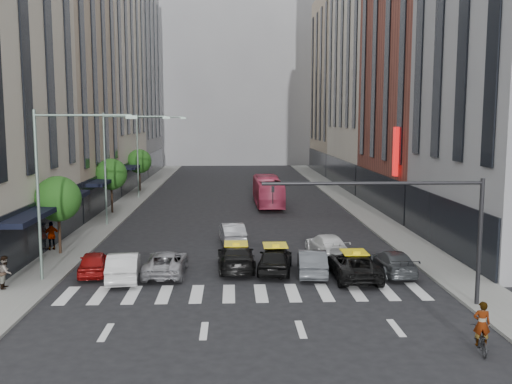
{
  "coord_description": "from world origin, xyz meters",
  "views": [
    {
      "loc": [
        -0.82,
        -26.08,
        8.66
      ],
      "look_at": [
        0.72,
        10.15,
        4.0
      ],
      "focal_mm": 40.0,
      "sensor_mm": 36.0,
      "label": 1
    }
  ],
  "objects": [
    {
      "name": "car_red",
      "position": [
        -8.55,
        5.35,
        0.67
      ],
      "size": [
        2.1,
        4.12,
        1.34
      ],
      "primitive_type": "imported",
      "rotation": [
        0.0,
        0.0,
        3.28
      ],
      "color": "maroon",
      "rests_on": "ground"
    },
    {
      "name": "tree_mid",
      "position": [
        -11.8,
        26.0,
        3.65
      ],
      "size": [
        2.88,
        2.88,
        4.95
      ],
      "color": "black",
      "rests_on": "sidewalk_left"
    },
    {
      "name": "streetlamp_mid",
      "position": [
        -10.04,
        20.0,
        5.9
      ],
      "size": [
        5.38,
        0.25,
        9.0
      ],
      "color": "gray",
      "rests_on": "sidewalk_left"
    },
    {
      "name": "rider",
      "position": [
        8.44,
        -6.08,
        1.77
      ],
      "size": [
        0.69,
        0.52,
        1.7
      ],
      "primitive_type": "imported",
      "rotation": [
        0.0,
        0.0,
        2.94
      ],
      "color": "gray",
      "rests_on": "motorcycle"
    },
    {
      "name": "tree_far",
      "position": [
        -11.8,
        42.0,
        3.65
      ],
      "size": [
        2.88,
        2.88,
        4.95
      ],
      "color": "black",
      "rests_on": "sidewalk_left"
    },
    {
      "name": "bus",
      "position": [
        2.79,
        30.5,
        1.45
      ],
      "size": [
        2.63,
        10.45,
        2.9
      ],
      "primitive_type": "imported",
      "rotation": [
        0.0,
        0.0,
        3.16
      ],
      "color": "#BE3756",
      "rests_on": "ground"
    },
    {
      "name": "car_silver",
      "position": [
        -4.54,
        5.19,
        0.66
      ],
      "size": [
        2.26,
        4.8,
        1.33
      ],
      "primitive_type": "imported",
      "rotation": [
        0.0,
        0.0,
        3.13
      ],
      "color": "#949398",
      "rests_on": "ground"
    },
    {
      "name": "building_left_c",
      "position": [
        -17.0,
        46.0,
        18.0
      ],
      "size": [
        8.0,
        20.0,
        36.0
      ],
      "primitive_type": "cube",
      "color": "beige",
      "rests_on": "ground"
    },
    {
      "name": "building_left_d",
      "position": [
        -17.0,
        65.0,
        15.0
      ],
      "size": [
        8.0,
        18.0,
        30.0
      ],
      "primitive_type": "cube",
      "color": "gray",
      "rests_on": "ground"
    },
    {
      "name": "taxi_left",
      "position": [
        -0.6,
        6.14,
        0.75
      ],
      "size": [
        2.26,
        5.21,
        1.49
      ],
      "primitive_type": "imported",
      "rotation": [
        0.0,
        0.0,
        3.17
      ],
      "color": "black",
      "rests_on": "ground"
    },
    {
      "name": "tree_near",
      "position": [
        -11.8,
        10.0,
        3.65
      ],
      "size": [
        2.88,
        2.88,
        4.95
      ],
      "color": "black",
      "rests_on": "sidewalk_left"
    },
    {
      "name": "motorcycle",
      "position": [
        8.44,
        -6.08,
        0.46
      ],
      "size": [
        0.94,
        1.83,
        0.92
      ],
      "primitive_type": "imported",
      "rotation": [
        0.0,
        0.0,
        2.94
      ],
      "color": "black",
      "rests_on": "ground"
    },
    {
      "name": "car_grey_curb",
      "position": [
        8.2,
        4.78,
        0.66
      ],
      "size": [
        1.92,
        4.6,
        1.33
      ],
      "primitive_type": "imported",
      "rotation": [
        0.0,
        0.0,
        3.15
      ],
      "color": "#373A3D",
      "rests_on": "ground"
    },
    {
      "name": "taxi_center",
      "position": [
        1.61,
        5.4,
        0.77
      ],
      "size": [
        2.43,
        4.74,
        1.55
      ],
      "primitive_type": "imported",
      "rotation": [
        0.0,
        0.0,
        3.0
      ],
      "color": "black",
      "rests_on": "ground"
    },
    {
      "name": "car_white_front",
      "position": [
        -6.7,
        4.23,
        0.76
      ],
      "size": [
        2.13,
        4.77,
        1.52
      ],
      "primitive_type": "imported",
      "rotation": [
        0.0,
        0.0,
        3.26
      ],
      "color": "#BBBBBB",
      "rests_on": "ground"
    },
    {
      "name": "pedestrian_far",
      "position": [
        -12.6,
        10.94,
        1.09
      ],
      "size": [
        1.17,
        0.97,
        1.87
      ],
      "primitive_type": "imported",
      "rotation": [
        0.0,
        0.0,
        3.7
      ],
      "color": "gray",
      "rests_on": "sidewalk_left"
    },
    {
      "name": "building_right_c",
      "position": [
        17.0,
        46.0,
        20.0
      ],
      "size": [
        8.0,
        20.0,
        40.0
      ],
      "primitive_type": "cube",
      "color": "beige",
      "rests_on": "ground"
    },
    {
      "name": "building_far",
      "position": [
        0.0,
        85.0,
        18.0
      ],
      "size": [
        30.0,
        10.0,
        36.0
      ],
      "primitive_type": "cube",
      "color": "gray",
      "rests_on": "ground"
    },
    {
      "name": "building_left_b",
      "position": [
        -17.0,
        28.0,
        12.0
      ],
      "size": [
        8.0,
        16.0,
        24.0
      ],
      "primitive_type": "cube",
      "color": "tan",
      "rests_on": "ground"
    },
    {
      "name": "pedestrian_near",
      "position": [
        -12.29,
        2.46,
        0.98
      ],
      "size": [
        0.74,
        0.89,
        1.67
      ],
      "primitive_type": "imported",
      "rotation": [
        0.0,
        0.0,
        1.71
      ],
      "color": "gray",
      "rests_on": "sidewalk_left"
    },
    {
      "name": "building_right_b",
      "position": [
        17.0,
        27.0,
        13.0
      ],
      "size": [
        8.0,
        18.0,
        26.0
      ],
      "primitive_type": "cube",
      "color": "brown",
      "rests_on": "ground"
    },
    {
      "name": "streetlamp_far",
      "position": [
        -10.04,
        36.0,
        5.9
      ],
      "size": [
        5.38,
        0.25,
        9.0
      ],
      "color": "gray",
      "rests_on": "sidewalk_left"
    },
    {
      "name": "taxi_right",
      "position": [
        5.83,
        4.0,
        0.72
      ],
      "size": [
        2.45,
        5.19,
        1.43
      ],
      "primitive_type": "imported",
      "rotation": [
        0.0,
        0.0,
        3.13
      ],
      "color": "black",
      "rests_on": "ground"
    },
    {
      "name": "sidewalk_right",
      "position": [
        11.5,
        30.0,
        0.07
      ],
      "size": [
        3.0,
        96.0,
        0.15
      ],
      "primitive_type": "cube",
      "color": "slate",
      "rests_on": "ground"
    },
    {
      "name": "building_right_d",
      "position": [
        17.0,
        65.0,
        14.0
      ],
      "size": [
        8.0,
        18.0,
        28.0
      ],
      "primitive_type": "cube",
      "color": "tan",
      "rests_on": "ground"
    },
    {
      "name": "ground",
      "position": [
        0.0,
        0.0,
        0.0
      ],
      "size": [
        160.0,
        160.0,
        0.0
      ],
      "primitive_type": "plane",
      "color": "black",
      "rests_on": "ground"
    },
    {
      "name": "car_grey_mid",
      "position": [
        3.62,
        4.83,
        0.72
      ],
      "size": [
        1.88,
        4.5,
        1.45
      ],
      "primitive_type": "imported",
      "rotation": [
        0.0,
        0.0,
        3.06
      ],
      "color": "#42464A",
      "rests_on": "ground"
    },
    {
      "name": "sidewalk_left",
      "position": [
        -11.5,
        30.0,
        0.07
      ],
      "size": [
        3.0,
        96.0,
        0.15
      ],
      "primitive_type": "cube",
      "color": "slate",
      "rests_on": "ground"
    },
    {
      "name": "car_row2_left",
      "position": [
        -0.83,
        13.24,
        0.72
      ],
      "size": [
        2.07,
        4.54,
        1.44
      ],
      "primitive_type": "imported",
      "rotation": [
        0.0,
        0.0,
        3.27
      ],
      "color": "#ADADB2",
      "rests_on": "ground"
    },
    {
      "name": "car_row2_right",
      "position": [
        5.21,
        9.3,
        0.69
      ],
      "size": [
        2.44,
        4.91,
        1.37
      ],
      "primitive_type": "imported",
      "rotation": [
        0.0,
        0.0,
        3.25
      ],
      "color": "white",
      "rests_on": "ground"
    },
    {
      "name": "traffic_signal",
      "position": [
        7.69,
        -1.0,
        4.47
      ],
      "size": [
        10.1,
        0.2,
        6.0
      ],
      "color": "black",
      "rests_on": "ground"
    },
    {
      "name": "streetlamp_near",
      "position": [
        -10.04,
        4.0,
        5.9
      ],
      "size": [
        5.38,
        0.25,
        9.0
      ],
      "color": "gray",
      "rests_on": "sidewalk_left"
    },
    {
      "name": "liberty_sign",
      "position": [
        12.6,
        20.0,
        6.0
      ],
      "size": [
        0.3,
        0.7,
        4.0
      ],
      "color": "red",
      "rests_on": "ground"
    }
  ]
}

